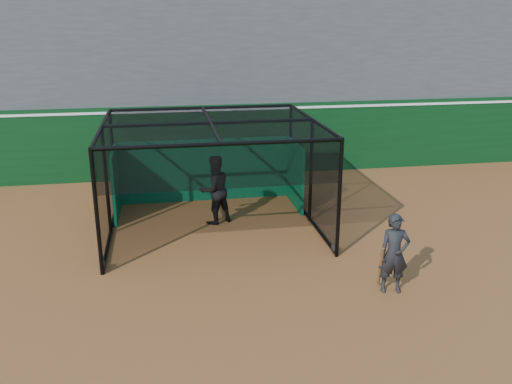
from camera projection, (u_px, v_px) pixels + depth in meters
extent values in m
plane|color=brown|center=(219.00, 288.00, 11.27)|extent=(120.00, 120.00, 0.00)
cube|color=#093313|center=(192.00, 141.00, 18.84)|extent=(50.00, 0.45, 2.50)
cube|color=white|center=(190.00, 110.00, 18.50)|extent=(50.00, 0.50, 0.08)
cube|color=#4C4C4F|center=(183.00, 56.00, 21.66)|extent=(50.00, 7.85, 7.75)
cube|color=#085330|center=(205.00, 170.00, 16.40)|extent=(5.23, 0.10, 1.90)
cylinder|color=black|center=(103.00, 266.00, 12.02)|extent=(0.08, 0.22, 0.22)
cylinder|color=black|center=(334.00, 249.00, 12.91)|extent=(0.08, 0.22, 0.22)
cylinder|color=black|center=(116.00, 202.00, 16.14)|extent=(0.08, 0.22, 0.22)
cylinder|color=black|center=(291.00, 192.00, 17.02)|extent=(0.08, 0.22, 0.22)
imported|color=black|center=(215.00, 190.00, 14.57)|extent=(1.13, 1.03, 1.88)
imported|color=black|center=(394.00, 254.00, 10.89)|extent=(0.66, 0.49, 1.67)
cylinder|color=#593819|center=(380.00, 266.00, 10.99)|extent=(0.15, 0.36, 0.94)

